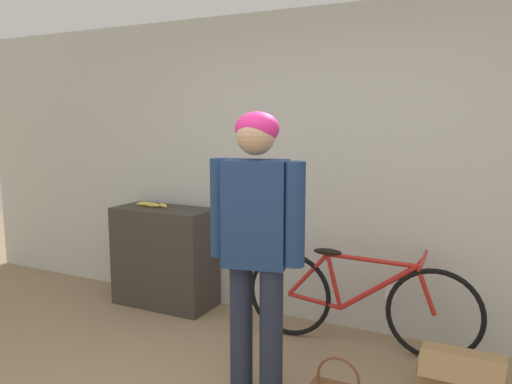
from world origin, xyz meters
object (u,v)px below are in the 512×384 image
object	(u,v)px
cardboard_box	(462,375)
banana	(152,205)
bicycle	(357,300)
person	(256,231)

from	to	relation	value
cardboard_box	banana	bearing A→B (deg)	171.12
bicycle	cardboard_box	xyz separation A→B (m)	(0.77, -0.34, -0.25)
bicycle	cardboard_box	bearing A→B (deg)	-26.91
bicycle	cardboard_box	distance (m)	0.87
person	bicycle	bearing A→B (deg)	55.97
cardboard_box	person	bearing A→B (deg)	-151.30
person	bicycle	world-z (taller)	person
person	bicycle	distance (m)	1.24
person	banana	size ratio (longest dim) A/B	4.85
banana	bicycle	bearing A→B (deg)	-2.56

